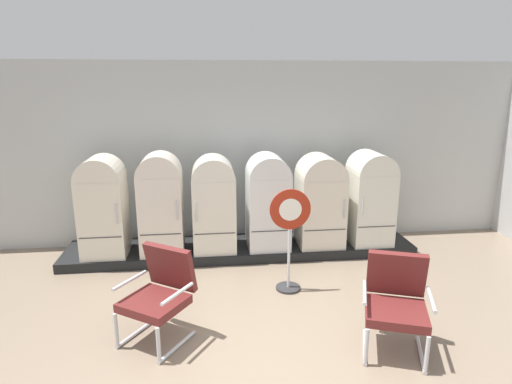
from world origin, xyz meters
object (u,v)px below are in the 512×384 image
object	(u,v)px
refrigerator_1	(161,201)
refrigerator_3	(268,199)
refrigerator_4	(320,198)
armchair_left	(160,291)
armchair_right	(396,299)
refrigerator_2	(214,201)
refrigerator_0	(103,203)
sign_stand	(289,240)
refrigerator_5	(370,195)

from	to	relation	value
refrigerator_1	refrigerator_3	xyz separation A→B (m)	(1.58, 0.04, -0.03)
refrigerator_1	refrigerator_4	world-z (taller)	refrigerator_1
armchair_left	armchair_right	size ratio (longest dim) A/B	1.00
refrigerator_2	refrigerator_4	size ratio (longest dim) A/B	1.01
refrigerator_0	refrigerator_4	distance (m)	3.20
armchair_right	sign_stand	world-z (taller)	sign_stand
refrigerator_0	armchair_right	distance (m)	4.16
refrigerator_0	armchair_right	world-z (taller)	refrigerator_0
armchair_left	sign_stand	xyz separation A→B (m)	(1.52, 0.87, 0.15)
refrigerator_1	refrigerator_4	bearing A→B (deg)	1.05
refrigerator_3	refrigerator_5	distance (m)	1.60
refrigerator_0	refrigerator_3	distance (m)	2.39
refrigerator_5	armchair_right	xyz separation A→B (m)	(-0.69, -2.52, -0.37)
refrigerator_2	armchair_left	size ratio (longest dim) A/B	1.46
refrigerator_1	armchair_right	bearing A→B (deg)	-44.96
armchair_left	refrigerator_2	bearing A→B (deg)	73.37
refrigerator_5	armchair_left	xyz separation A→B (m)	(-3.02, -2.06, -0.37)
refrigerator_4	refrigerator_5	world-z (taller)	refrigerator_5
refrigerator_2	armchair_right	size ratio (longest dim) A/B	1.46
refrigerator_5	armchair_left	size ratio (longest dim) A/B	1.47
refrigerator_3	armchair_left	xyz separation A→B (m)	(-1.42, -2.06, -0.36)
sign_stand	armchair_left	bearing A→B (deg)	-150.13
refrigerator_3	armchair_left	distance (m)	2.53
refrigerator_0	refrigerator_2	distance (m)	1.58
refrigerator_0	armchair_left	bearing A→B (deg)	-64.53
refrigerator_0	sign_stand	distance (m)	2.76
armchair_left	sign_stand	distance (m)	1.76
refrigerator_1	refrigerator_2	world-z (taller)	refrigerator_1
armchair_right	refrigerator_1	bearing A→B (deg)	135.04
sign_stand	refrigerator_5	bearing A→B (deg)	38.48
refrigerator_1	refrigerator_0	bearing A→B (deg)	178.51
refrigerator_4	armchair_left	size ratio (longest dim) A/B	1.44
refrigerator_2	armchair_left	distance (m)	2.16
armchair_left	sign_stand	bearing A→B (deg)	29.87
refrigerator_1	refrigerator_2	size ratio (longest dim) A/B	1.05
refrigerator_5	armchair_left	world-z (taller)	refrigerator_5
armchair_left	refrigerator_3	bearing A→B (deg)	55.40
refrigerator_1	sign_stand	world-z (taller)	refrigerator_1
refrigerator_0	refrigerator_3	size ratio (longest dim) A/B	1.02
armchair_right	sign_stand	bearing A→B (deg)	121.29
refrigerator_1	armchair_left	bearing A→B (deg)	-85.66
refrigerator_0	refrigerator_2	world-z (taller)	refrigerator_0
armchair_left	refrigerator_4	bearing A→B (deg)	42.85
sign_stand	refrigerator_4	bearing A→B (deg)	59.39
armchair_right	armchair_left	bearing A→B (deg)	168.85
refrigerator_4	refrigerator_5	size ratio (longest dim) A/B	0.98
refrigerator_2	sign_stand	size ratio (longest dim) A/B	1.05
refrigerator_0	refrigerator_5	bearing A→B (deg)	0.30
refrigerator_0	armchair_left	xyz separation A→B (m)	(0.97, -2.04, -0.38)
refrigerator_5	armchair_left	distance (m)	3.68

